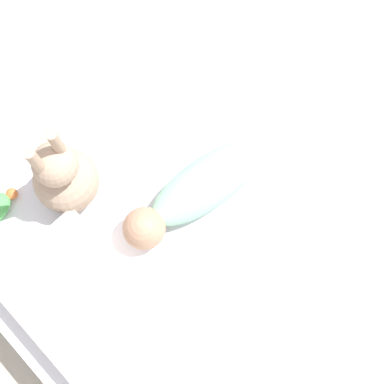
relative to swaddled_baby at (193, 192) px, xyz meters
name	(u,v)px	position (x,y,z in m)	size (l,w,h in m)	color
ground_plane	(179,221)	(-0.05, 0.02, -0.30)	(12.00, 12.00, 0.00)	#B2A893
bed_mattress	(178,213)	(-0.05, 0.02, -0.18)	(1.34, 0.92, 0.23)	white
swaddled_baby	(193,192)	(0.00, 0.00, 0.00)	(0.53, 0.22, 0.14)	#99D6B2
pillow	(74,292)	(-0.48, 0.03, -0.01)	(0.33, 0.39, 0.11)	white
bunny_plush	(64,177)	(-0.27, 0.30, 0.07)	(0.21, 0.21, 0.41)	tan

